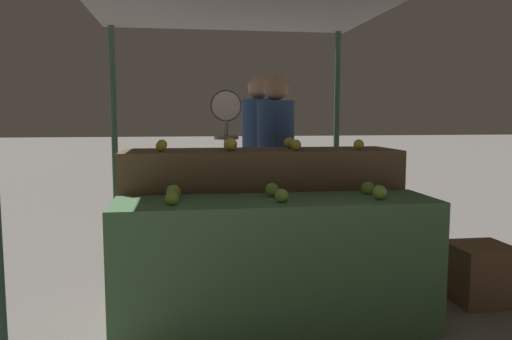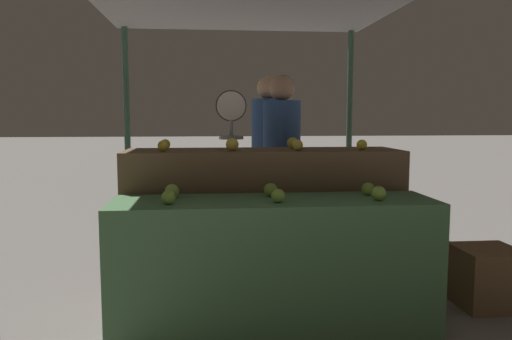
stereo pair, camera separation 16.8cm
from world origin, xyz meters
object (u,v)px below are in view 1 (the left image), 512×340
object	(u,v)px
wooden_crate_side	(480,273)
person_vendor_at_scale	(276,156)
person_customer_left	(259,147)
produce_scale	(226,144)

from	to	relation	value
wooden_crate_side	person_vendor_at_scale	bearing A→B (deg)	141.55
person_customer_left	wooden_crate_side	world-z (taller)	person_customer_left
person_customer_left	produce_scale	bearing A→B (deg)	97.67
produce_scale	wooden_crate_side	bearing A→B (deg)	-25.86
wooden_crate_side	person_customer_left	bearing A→B (deg)	124.63
person_vendor_at_scale	person_customer_left	distance (m)	0.88
person_customer_left	person_vendor_at_scale	bearing A→B (deg)	120.72
produce_scale	person_customer_left	size ratio (longest dim) A/B	0.89
produce_scale	person_vendor_at_scale	world-z (taller)	person_vendor_at_scale
person_customer_left	wooden_crate_side	size ratio (longest dim) A/B	4.20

